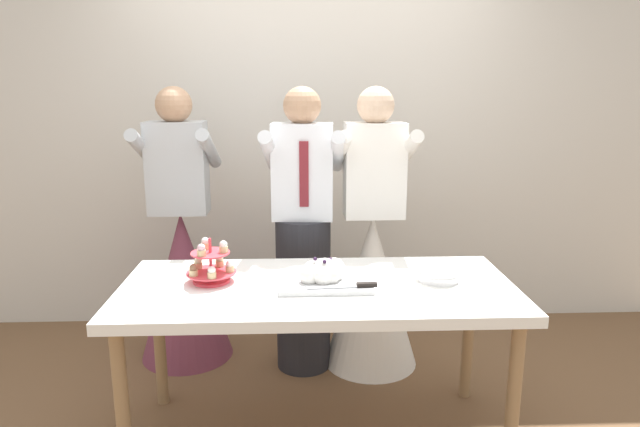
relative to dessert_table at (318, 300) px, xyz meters
name	(u,v)px	position (x,y,z in m)	size (l,w,h in m)	color
rear_wall	(310,117)	(0.00, 1.45, 0.75)	(5.20, 0.10, 2.90)	beige
dessert_table	(318,300)	(0.00, 0.00, 0.00)	(1.80, 0.80, 0.78)	white
cupcake_stand	(211,266)	(-0.49, 0.06, 0.15)	(0.23, 0.23, 0.21)	#D83F4C
main_cake_tray	(324,275)	(0.03, 0.01, 0.12)	(0.44, 0.31, 0.13)	silver
plate_stack	(438,273)	(0.57, 0.04, 0.11)	(0.20, 0.20, 0.07)	white
person_groom	(303,247)	(-0.06, 0.70, 0.05)	(0.49, 0.51, 1.66)	#232328
person_bride	(372,271)	(0.35, 0.73, -0.12)	(0.56, 0.56, 1.66)	white
person_guest	(183,267)	(-0.79, 0.86, -0.12)	(0.56, 0.56, 1.66)	brown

